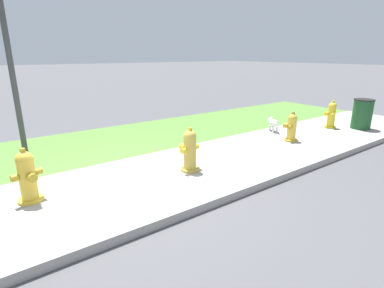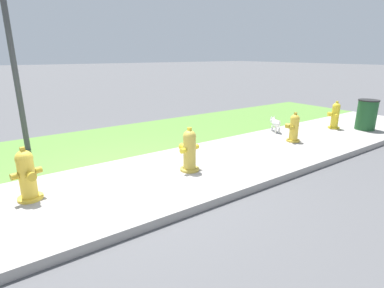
% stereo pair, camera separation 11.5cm
% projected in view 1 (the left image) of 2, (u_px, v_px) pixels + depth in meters
% --- Properties ---
extents(ground_plane, '(120.00, 120.00, 0.00)m').
position_uv_depth(ground_plane, '(133.00, 184.00, 4.70)').
color(ground_plane, '#515154').
extents(sidewalk_pavement, '(18.00, 2.34, 0.01)m').
position_uv_depth(sidewalk_pavement, '(133.00, 184.00, 4.70)').
color(sidewalk_pavement, '#9E9993').
rests_on(sidewalk_pavement, ground).
extents(grass_verge, '(18.00, 2.75, 0.01)m').
position_uv_depth(grass_verge, '(82.00, 146.00, 6.66)').
color(grass_verge, '#568438').
rests_on(grass_verge, ground).
extents(street_curb, '(18.00, 0.16, 0.12)m').
position_uv_depth(street_curb, '(177.00, 214.00, 3.72)').
color(street_curb, '#9E9993').
rests_on(street_curb, ground).
extents(fire_hydrant_at_driveway, '(0.39, 0.36, 0.69)m').
position_uv_depth(fire_hydrant_at_driveway, '(292.00, 127.00, 6.95)').
color(fire_hydrant_at_driveway, gold).
rests_on(fire_hydrant_at_driveway, ground).
extents(fire_hydrant_across_street, '(0.41, 0.39, 0.77)m').
position_uv_depth(fire_hydrant_across_street, '(27.00, 177.00, 4.06)').
color(fire_hydrant_across_street, gold).
rests_on(fire_hydrant_across_street, ground).
extents(fire_hydrant_mid_block, '(0.35, 0.35, 0.75)m').
position_uv_depth(fire_hydrant_mid_block, '(331.00, 115.00, 8.19)').
color(fire_hydrant_mid_block, yellow).
rests_on(fire_hydrant_mid_block, ground).
extents(fire_hydrant_far_end, '(0.41, 0.38, 0.78)m').
position_uv_depth(fire_hydrant_far_end, '(190.00, 150.00, 5.15)').
color(fire_hydrant_far_end, gold).
rests_on(fire_hydrant_far_end, ground).
extents(small_white_dog, '(0.31, 0.45, 0.40)m').
position_uv_depth(small_white_dog, '(273.00, 123.00, 7.83)').
color(small_white_dog, white).
rests_on(small_white_dog, ground).
extents(street_lamp, '(0.32, 0.32, 4.35)m').
position_uv_depth(street_lamp, '(0.00, 1.00, 5.48)').
color(street_lamp, '#3D3D42').
rests_on(street_lamp, ground).
extents(trash_bin, '(0.51, 0.51, 0.81)m').
position_uv_depth(trash_bin, '(362.00, 114.00, 8.08)').
color(trash_bin, '#1E5128').
rests_on(trash_bin, ground).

